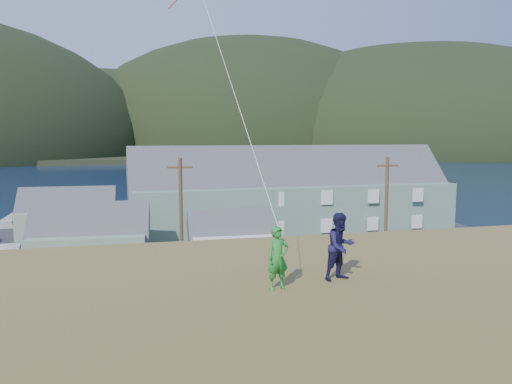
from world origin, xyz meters
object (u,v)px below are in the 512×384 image
(wharf, at_px, (114,213))
(shed_palegreen_far, at_px, (68,215))
(lodge, at_px, (293,196))
(shed_palegreen_near, at_px, (90,241))
(shed_white, at_px, (231,240))
(kite_flyer_navy, at_px, (341,246))
(kite_flyer_green, at_px, (278,258))

(wharf, xyz_separation_m, shed_palegreen_far, (-4.17, -14.15, 2.12))
(lodge, distance_m, shed_palegreen_near, 22.05)
(lodge, relative_size, shed_palegreen_near, 3.57)
(shed_palegreen_near, bearing_deg, shed_white, 0.97)
(lodge, bearing_deg, shed_palegreen_near, -157.52)
(wharf, bearing_deg, shed_white, -69.78)
(shed_palegreen_far, bearing_deg, kite_flyer_navy, -72.75)
(lodge, relative_size, shed_white, 4.71)
(lodge, bearing_deg, shed_white, -133.64)
(wharf, distance_m, kite_flyer_navy, 59.35)
(lodge, xyz_separation_m, shed_palegreen_near, (-19.94, -9.17, -2.07))
(shed_palegreen_near, bearing_deg, kite_flyer_navy, -69.86)
(shed_white, xyz_separation_m, kite_flyer_navy, (-2.56, -29.14, 5.87))
(shed_white, relative_size, shed_palegreen_far, 0.72)
(kite_flyer_green, bearing_deg, shed_palegreen_near, 92.26)
(shed_palegreen_near, relative_size, kite_flyer_navy, 5.51)
(wharf, bearing_deg, shed_palegreen_far, -106.40)
(lodge, xyz_separation_m, kite_flyer_green, (-12.91, -39.22, 3.35))
(shed_palegreen_far, xyz_separation_m, kite_flyer_navy, (12.34, -44.14, 5.50))
(lodge, bearing_deg, kite_flyer_green, -110.44)
(shed_white, bearing_deg, shed_palegreen_far, 136.78)
(wharf, bearing_deg, lodge, -45.27)
(kite_flyer_navy, bearing_deg, wharf, 80.48)
(shed_palegreen_near, distance_m, kite_flyer_navy, 31.43)
(wharf, xyz_separation_m, kite_flyer_green, (6.37, -58.69, 7.52))
(lodge, height_order, shed_palegreen_far, lodge)
(wharf, relative_size, lodge, 0.75)
(shed_white, relative_size, kite_flyer_green, 4.75)
(shed_palegreen_near, height_order, kite_flyer_green, kite_flyer_green)
(shed_palegreen_far, bearing_deg, shed_palegreen_near, -74.75)
(shed_palegreen_near, bearing_deg, lodge, 28.25)
(lodge, relative_size, shed_palegreen_far, 3.41)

